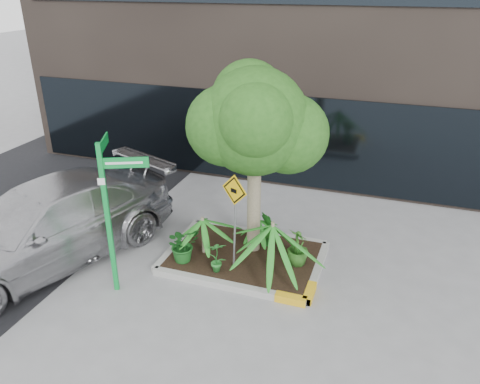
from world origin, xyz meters
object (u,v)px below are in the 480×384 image
(tree, at_px, (255,122))
(parked_car, at_px, (45,225))
(cattle_sign, at_px, (235,206))
(street_sign_post, at_px, (110,202))

(tree, bearing_deg, parked_car, -157.83)
(tree, relative_size, cattle_sign, 2.02)
(tree, xyz_separation_m, parked_car, (-4.10, -1.67, -2.19))
(parked_car, xyz_separation_m, street_sign_post, (1.97, -0.37, 1.04))
(street_sign_post, bearing_deg, parked_car, 145.56)
(tree, distance_m, parked_car, 4.95)
(tree, bearing_deg, cattle_sign, -99.66)
(street_sign_post, bearing_deg, tree, 20.12)
(street_sign_post, height_order, cattle_sign, street_sign_post)
(cattle_sign, bearing_deg, street_sign_post, -125.40)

